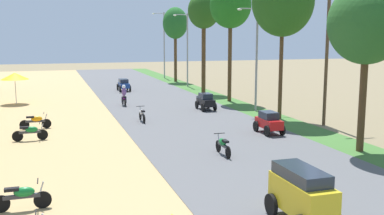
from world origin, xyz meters
name	(u,v)px	position (x,y,z in m)	size (l,w,h in m)	color
parked_motorbike_second	(23,195)	(-9.53, 9.36, 0.55)	(1.80, 0.54, 0.94)	black
parked_motorbike_third	(31,131)	(-9.64, 19.50, 0.55)	(1.80, 0.54, 0.94)	black
parked_motorbike_fourth	(36,121)	(-9.45, 22.66, 0.55)	(1.80, 0.54, 0.94)	black
vendor_umbrella	(15,76)	(-11.24, 33.77, 2.31)	(2.20, 2.20, 2.52)	#99999E
median_tree_second	(367,24)	(5.49, 12.49, 6.07)	(3.58, 3.58, 7.96)	#4C351E
median_tree_third	(283,1)	(5.95, 21.33, 7.70)	(3.99, 3.99, 9.94)	#4C351E
median_tree_fourth	(231,6)	(5.86, 29.96, 7.93)	(3.41, 3.41, 9.83)	#4C351E
median_tree_fifth	(204,12)	(5.64, 36.07, 7.74)	(3.03, 3.03, 9.53)	#4C351E
median_tree_sixth	(175,24)	(5.95, 47.36, 6.92)	(2.97, 2.97, 8.81)	#4C351E
streetlamp_near	(257,51)	(5.80, 24.71, 4.41)	(3.16, 0.20, 7.51)	gray
streetlamp_mid	(187,45)	(5.80, 41.93, 4.57)	(3.16, 0.20, 7.83)	gray
streetlamp_far	(164,41)	(5.80, 52.30, 4.89)	(3.16, 0.20, 8.46)	gray
utility_pole_near	(327,45)	(7.64, 18.75, 4.99)	(1.80, 0.20, 9.60)	brown
car_van_yellow	(302,193)	(-1.74, 5.75, 1.02)	(1.19, 2.41, 1.67)	gold
car_hatchback_red	(269,122)	(3.11, 17.32, 0.75)	(1.04, 2.00, 1.23)	red
car_hatchback_black	(206,101)	(2.41, 26.14, 0.75)	(1.04, 2.00, 1.23)	black
car_sedan_blue	(124,84)	(-1.55, 39.65, 0.74)	(1.10, 2.26, 1.19)	navy
motorbike_ahead_second	(223,144)	(-1.07, 13.70, 0.57)	(0.54, 1.80, 0.94)	black
motorbike_ahead_third	(142,114)	(-3.00, 23.00, 0.57)	(0.54, 1.80, 0.94)	black
motorbike_ahead_fourth	(124,96)	(-3.06, 29.98, 0.86)	(0.54, 1.80, 1.66)	black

